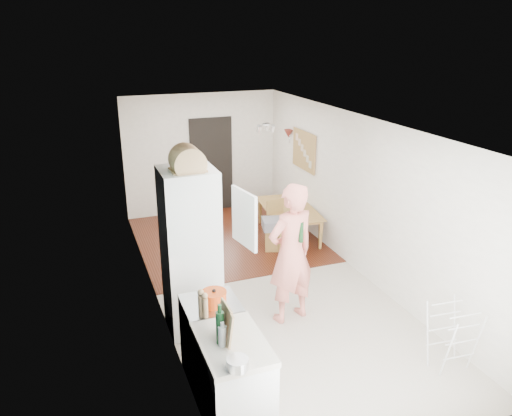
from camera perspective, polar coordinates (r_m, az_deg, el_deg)
room_shell at (r=7.28m, az=0.76°, el=0.10°), size 3.20×7.00×2.50m
floor at (r=7.79m, az=0.72°, el=-8.58°), size 3.20×7.00×0.01m
wood_floor_overlay at (r=9.37m, az=-3.38°, el=-3.49°), size 3.20×3.30×0.01m
sage_wall_panel at (r=4.85m, az=-8.19°, el=-2.91°), size 0.02×3.00×1.30m
tile_splashback at (r=4.70m, az=-6.18°, el=-13.26°), size 0.02×1.90×0.50m
doorway_recess at (r=10.58m, az=-5.10°, el=4.91°), size 0.90×0.04×2.00m
base_cabinet at (r=5.18m, az=-2.64°, el=-19.40°), size 0.60×0.90×0.86m
worktop at (r=4.91m, az=-2.73°, el=-15.23°), size 0.62×0.92×0.06m
range_cooker at (r=5.76m, az=-5.04°, el=-14.84°), size 0.60×0.60×0.88m
cooker_top at (r=5.51m, az=-5.18°, el=-10.90°), size 0.60×0.60×0.04m
fridge_housing at (r=6.31m, az=-7.48°, el=-5.00°), size 0.66×0.66×2.15m
fridge_door at (r=6.02m, az=-1.35°, el=-1.20°), size 0.14×0.56×0.70m
fridge_interior at (r=6.20m, az=-4.89°, el=-0.61°), size 0.02×0.52×0.66m
pinboard at (r=9.48m, az=5.54°, el=6.58°), size 0.03×0.90×0.70m
pinboard_frame at (r=9.48m, az=5.46°, el=6.57°), size 0.00×0.94×0.74m
wall_sconce at (r=10.00m, az=3.73°, el=8.49°), size 0.18×0.18×0.16m
person at (r=6.44m, az=4.05°, el=-3.84°), size 0.92×0.71×2.25m
dining_table at (r=9.43m, az=3.91°, el=-1.81°), size 0.92×1.45×0.48m
dining_chair at (r=8.93m, az=2.76°, el=-1.82°), size 0.41×0.41×0.84m
stool at (r=8.84m, az=2.05°, el=-3.55°), size 0.39×0.39×0.40m
grey_drape at (r=8.73m, az=2.04°, el=-1.84°), size 0.47×0.47×0.17m
drying_rack at (r=6.26m, az=21.45°, el=-13.66°), size 0.43×0.40×0.79m
bread_bin at (r=5.85m, az=-7.85°, el=5.26°), size 0.41×0.39×0.21m
red_casserole at (r=5.42m, az=-4.81°, el=-10.25°), size 0.32×0.32×0.16m
steel_pan at (r=4.53m, az=-2.12°, el=-17.36°), size 0.20×0.20×0.10m
held_bottle at (r=6.33m, az=5.18°, el=-2.77°), size 0.06×0.06×0.27m
bottle_a at (r=4.78m, az=-4.14°, el=-13.48°), size 0.09×0.09×0.33m
bottle_b at (r=4.94m, az=-3.72°, el=-12.84°), size 0.06×0.06×0.25m
bottle_c at (r=4.78m, az=-3.84°, el=-14.40°), size 0.09×0.09×0.20m
pepper_mill_front at (r=5.20m, az=-5.83°, el=-11.29°), size 0.07×0.07×0.22m
pepper_mill_back at (r=5.22m, az=-6.27°, el=-11.04°), size 0.08×0.08×0.24m
chopping_boards at (r=4.79m, az=-3.49°, el=-13.08°), size 0.10×0.28×0.37m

